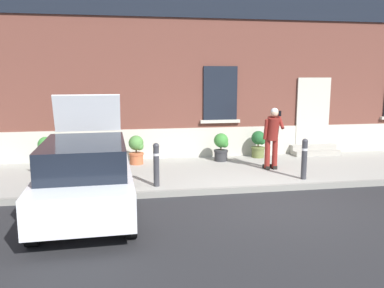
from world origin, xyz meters
TOP-DOWN VIEW (x-y plane):
  - ground_plane at (0.00, 0.00)m, footprint 80.00×80.00m
  - sidewalk at (0.00, 2.80)m, footprint 24.00×3.60m
  - curb_edge at (0.00, 0.94)m, footprint 24.00×0.12m
  - building_facade at (0.01, 5.29)m, footprint 24.00×1.52m
  - entrance_stoop at (3.17, 4.33)m, footprint 1.57×0.64m
  - hatchback_car_white at (-3.90, 0.08)m, footprint 1.88×4.11m
  - bollard_near_person at (1.36, 1.35)m, footprint 0.15×0.15m
  - bollard_far_left at (-2.38, 1.35)m, footprint 0.15×0.15m
  - person_on_phone at (0.94, 2.48)m, footprint 0.51×0.51m
  - planter_cream at (-5.35, 4.04)m, footprint 0.44×0.44m
  - planter_terracotta at (-2.75, 3.86)m, footprint 0.44×0.44m
  - planter_charcoal at (-0.16, 3.86)m, footprint 0.44×0.44m
  - planter_olive at (1.15, 4.17)m, footprint 0.44×0.44m

SIDE VIEW (x-z plane):
  - ground_plane at x=0.00m, z-range 0.00..0.00m
  - sidewalk at x=0.00m, z-range 0.00..0.15m
  - curb_edge at x=0.00m, z-range 0.00..0.15m
  - entrance_stoop at x=3.17m, z-range 0.12..0.44m
  - planter_cream at x=-5.35m, z-range 0.18..1.04m
  - planter_terracotta at x=-2.75m, z-range 0.18..1.04m
  - planter_charcoal at x=-0.16m, z-range 0.18..1.04m
  - planter_olive at x=1.15m, z-range 0.18..1.04m
  - bollard_near_person at x=1.36m, z-range 0.19..1.24m
  - bollard_far_left at x=-2.38m, z-range 0.19..1.24m
  - hatchback_car_white at x=-3.90m, z-range -0.37..1.97m
  - person_on_phone at x=0.94m, z-range 0.28..2.02m
  - building_facade at x=0.01m, z-range -0.02..7.48m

